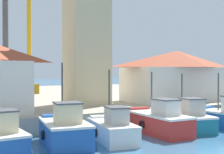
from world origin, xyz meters
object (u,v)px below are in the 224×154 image
Objects in this scene: fishing_boat_center at (158,121)px; clock_tower at (86,8)px; fishing_boat_left_inner at (65,130)px; fishing_boat_mid_right at (186,119)px; port_crane_near at (5,32)px; fishing_boat_left_outer at (0,137)px; warehouse_right at (177,75)px; fishing_boat_mid_left at (112,129)px; port_crane_far at (27,31)px.

clock_tower is at bearing 99.80° from fishing_boat_center.
fishing_boat_mid_right is at bearing 2.18° from fishing_boat_left_inner.
fishing_boat_center is 0.30× the size of clock_tower.
fishing_boat_left_outer is at bearing -99.71° from port_crane_near.
warehouse_right reaches higher than fishing_boat_mid_right.
fishing_boat_left_outer is 0.26× the size of clock_tower.
clock_tower is (-1.41, 8.14, 8.47)m from fishing_boat_center.
fishing_boat_mid_right is (8.59, 0.33, -0.08)m from fishing_boat_left_inner.
fishing_boat_left_outer is at bearing 175.08° from fishing_boat_mid_left.
clock_tower is 9.56m from port_crane_near.
port_crane_far reaches higher than fishing_boat_left_outer.
fishing_boat_mid_right is (5.86, 0.57, 0.04)m from fishing_boat_mid_left.
port_crane_near reaches higher than fishing_boat_mid_right.
fishing_boat_mid_right is 0.27× the size of port_crane_near.
port_crane_far is (3.29, 23.74, 8.12)m from fishing_boat_left_inner.
port_crane_far is (0.57, 23.98, 8.24)m from fishing_boat_mid_left.
fishing_boat_mid_left is (5.91, -0.51, -0.01)m from fishing_boat_left_outer.
fishing_boat_mid_left is 5.89m from fishing_boat_mid_right.
fishing_boat_mid_right is 0.24× the size of port_crane_far.
warehouse_right is 0.58× the size of port_crane_near.
fishing_boat_left_outer is 9.46m from fishing_boat_center.
fishing_boat_mid_left is at bearing -144.59° from warehouse_right.
port_crane_near reaches higher than fishing_boat_left_inner.
fishing_boat_mid_right is at bearing -0.54° from fishing_boat_center.
fishing_boat_left_inner is 2.74m from fishing_boat_mid_left.
warehouse_right is (13.83, 7.65, 2.76)m from fishing_boat_left_inner.
fishing_boat_left_inner is 8.60m from fishing_boat_mid_right.
fishing_boat_left_outer reaches higher than fishing_boat_center.
fishing_boat_center is at bearing 0.49° from fishing_boat_left_outer.
fishing_boat_left_outer is 3.20m from fishing_boat_left_inner.
fishing_boat_left_inner is at bearing -151.04° from warehouse_right.
port_crane_near is (-3.16, 16.55, 7.13)m from fishing_boat_mid_left.
fishing_boat_left_inner is at bearing -97.89° from port_crane_far.
port_crane_far is (-2.98, 23.39, 8.15)m from fishing_boat_center.
clock_tower reaches higher than fishing_boat_mid_right.
fishing_boat_mid_left is at bearing -5.06° from fishing_boat_left_inner.
fishing_boat_mid_left is at bearing -79.18° from port_crane_near.
fishing_boat_left_outer is 0.98× the size of fishing_boat_mid_left.
fishing_boat_left_inner is 6.28m from fishing_boat_center.
warehouse_right is at bearing 35.41° from fishing_boat_mid_left.
port_crane_far reaches higher than warehouse_right.
port_crane_near is 0.91× the size of port_crane_far.
clock_tower reaches higher than fishing_boat_left_inner.
fishing_boat_left_inner is (3.18, -0.27, 0.11)m from fishing_boat_left_outer.
fishing_boat_mid_right is 19.67m from port_crane_near.
fishing_boat_left_inner is at bearing -176.83° from fishing_boat_center.
port_crane_near is at bearing 80.29° from fishing_boat_left_outer.
warehouse_right is at bearing 28.96° from fishing_boat_left_inner.
fishing_boat_left_inner is 0.95× the size of fishing_boat_mid_right.
fishing_boat_left_inner is 0.25× the size of port_crane_near.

